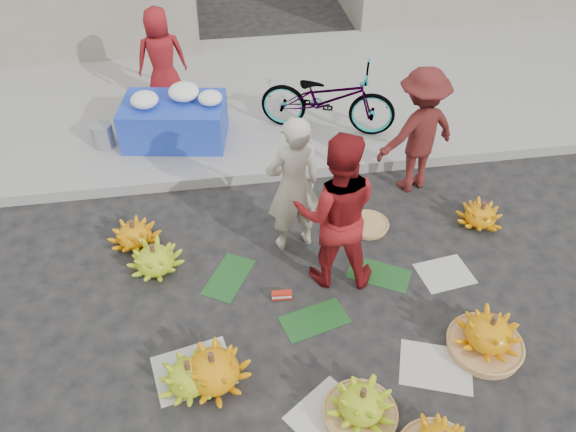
{
  "coord_description": "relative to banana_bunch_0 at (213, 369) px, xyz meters",
  "views": [
    {
      "loc": [
        -0.89,
        -3.62,
        4.43
      ],
      "look_at": [
        -0.24,
        0.6,
        0.7
      ],
      "focal_mm": 35.0,
      "sensor_mm": 36.0,
      "label": 1
    }
  ],
  "objects": [
    {
      "name": "incense_stack",
      "position": [
        0.74,
        0.86,
        -0.13
      ],
      "size": [
        0.21,
        0.08,
        0.08
      ],
      "primitive_type": "cube",
      "rotation": [
        0.0,
        0.0,
        -0.07
      ],
      "color": "red",
      "rests_on": "ground"
    },
    {
      "name": "flower_table",
      "position": [
        -0.29,
        3.82,
        0.26
      ],
      "size": [
        1.47,
        1.05,
        0.79
      ],
      "rotation": [
        0.0,
        0.0,
        -0.16
      ],
      "color": "#1C38BB",
      "rests_on": "sidewalk"
    },
    {
      "name": "banana_bunch_4",
      "position": [
        2.53,
        -0.04,
        0.02
      ],
      "size": [
        0.71,
        0.71,
        0.47
      ],
      "rotation": [
        0.0,
        0.0,
        0.19
      ],
      "color": "#AE7D49",
      "rests_on": "ground"
    },
    {
      "name": "banana_bunch_3",
      "position": [
        1.2,
        -0.54,
        0.0
      ],
      "size": [
        0.61,
        0.61,
        0.43
      ],
      "rotation": [
        0.0,
        0.0,
        -0.16
      ],
      "color": "#AE7D49",
      "rests_on": "ground"
    },
    {
      "name": "ground",
      "position": [
        1.12,
        0.74,
        -0.18
      ],
      "size": [
        80.0,
        80.0,
        0.0
      ],
      "primitive_type": "plane",
      "color": "black",
      "rests_on": "ground"
    },
    {
      "name": "curb",
      "position": [
        1.12,
        2.94,
        -0.11
      ],
      "size": [
        40.0,
        0.25,
        0.15
      ],
      "primitive_type": "cube",
      "color": "gray",
      "rests_on": "ground"
    },
    {
      "name": "banana_bunch_7",
      "position": [
        -0.78,
        1.92,
        -0.03
      ],
      "size": [
        0.68,
        0.68,
        0.34
      ],
      "rotation": [
        0.0,
        0.0,
        -0.32
      ],
      "color": "orange",
      "rests_on": "ground"
    },
    {
      "name": "banana_bunch_1",
      "position": [
        -0.21,
        -0.01,
        -0.03
      ],
      "size": [
        0.64,
        0.64,
        0.35
      ],
      "rotation": [
        0.0,
        0.0,
        0.18
      ],
      "color": "#86AD18",
      "rests_on": "ground"
    },
    {
      "name": "banana_bunch_5",
      "position": [
        3.2,
        1.65,
        -0.04
      ],
      "size": [
        0.63,
        0.63,
        0.32
      ],
      "rotation": [
        0.0,
        0.0,
        0.32
      ],
      "color": "orange",
      "rests_on": "ground"
    },
    {
      "name": "banana_bunch_6",
      "position": [
        -0.54,
        1.47,
        -0.02
      ],
      "size": [
        0.72,
        0.72,
        0.36
      ],
      "rotation": [
        0.0,
        0.0,
        0.31
      ],
      "color": "#86AD18",
      "rests_on": "ground"
    },
    {
      "name": "basket_spare",
      "position": [
        1.89,
        1.79,
        -0.15
      ],
      "size": [
        0.52,
        0.52,
        0.05
      ],
      "primitive_type": "cylinder",
      "rotation": [
        0.0,
        0.0,
        0.13
      ],
      "color": "#AE7D49",
      "rests_on": "ground"
    },
    {
      "name": "flower_vendor",
      "position": [
        -0.42,
        4.83,
        0.67
      ],
      "size": [
        0.77,
        0.56,
        1.45
      ],
      "primitive_type": "imported",
      "rotation": [
        0.0,
        0.0,
        3.29
      ],
      "color": "maroon",
      "rests_on": "sidewalk"
    },
    {
      "name": "newspaper_scatter",
      "position": [
        1.12,
        -0.06,
        -0.18
      ],
      "size": [
        3.2,
        1.8,
        0.0
      ],
      "primitive_type": null,
      "color": "beige",
      "rests_on": "ground"
    },
    {
      "name": "banana_bunch_0",
      "position": [
        0.0,
        0.0,
        0.0
      ],
      "size": [
        0.8,
        0.8,
        0.4
      ],
      "rotation": [
        0.0,
        0.0,
        0.25
      ],
      "color": "orange",
      "rests_on": "ground"
    },
    {
      "name": "man_striped",
      "position": [
        2.62,
        2.49,
        0.62
      ],
      "size": [
        1.17,
        0.87,
        1.61
      ],
      "primitive_type": "imported",
      "rotation": [
        0.0,
        0.0,
        3.44
      ],
      "color": "maroon",
      "rests_on": "ground"
    },
    {
      "name": "vendor_red",
      "position": [
        1.31,
        1.11,
        0.7
      ],
      "size": [
        0.96,
        0.81,
        1.76
      ],
      "primitive_type": "imported",
      "rotation": [
        0.0,
        0.0,
        2.96
      ],
      "color": "maroon",
      "rests_on": "ground"
    },
    {
      "name": "sidewalk",
      "position": [
        1.12,
        5.04,
        -0.12
      ],
      "size": [
        40.0,
        4.0,
        0.12
      ],
      "primitive_type": "cube",
      "color": "gray",
      "rests_on": "ground"
    },
    {
      "name": "grey_bucket",
      "position": [
        -1.27,
        3.81,
        0.1
      ],
      "size": [
        0.29,
        0.29,
        0.33
      ],
      "primitive_type": "cylinder",
      "color": "gray",
      "rests_on": "sidewalk"
    },
    {
      "name": "vendor_cream",
      "position": [
        0.98,
        1.65,
        0.64
      ],
      "size": [
        0.67,
        0.51,
        1.64
      ],
      "primitive_type": "imported",
      "rotation": [
        0.0,
        0.0,
        3.34
      ],
      "color": "beige",
      "rests_on": "ground"
    },
    {
      "name": "bicycle",
      "position": [
        1.79,
        3.76,
        0.43
      ],
      "size": [
        1.23,
        1.97,
        0.98
      ],
      "primitive_type": "imported",
      "rotation": [
        0.0,
        0.0,
        1.23
      ],
      "color": "gray",
      "rests_on": "sidewalk"
    },
    {
      "name": "banana_leaves",
      "position": [
        1.02,
        0.94,
        -0.18
      ],
      "size": [
        2.0,
        1.0,
        0.0
      ],
      "primitive_type": null,
      "color": "#16441B",
      "rests_on": "ground"
    }
  ]
}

